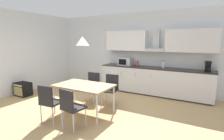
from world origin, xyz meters
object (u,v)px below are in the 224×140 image
(bottle_red, at_px, (138,64))
(bottle_white, at_px, (163,65))
(chair_near_right, at_px, (70,105))
(chair_near_left, at_px, (49,100))
(chair_far_left, at_px, (92,84))
(dining_table, at_px, (84,87))
(microwave, at_px, (125,61))
(guitar_amp, at_px, (23,89))
(coffee_maker, at_px, (208,66))
(chair_far_right, at_px, (111,87))
(pendant_lamp, at_px, (82,41))

(bottle_red, distance_m, bottle_white, 0.86)
(chair_near_right, distance_m, chair_near_left, 0.62)
(chair_far_left, bearing_deg, bottle_white, 43.74)
(dining_table, bearing_deg, chair_near_left, -110.77)
(bottle_white, relative_size, chair_near_right, 0.30)
(microwave, height_order, guitar_amp, microwave)
(coffee_maker, distance_m, bottle_white, 1.29)
(chair_near_right, xyz_separation_m, guitar_amp, (-2.98, 0.95, -0.31))
(bottle_red, bearing_deg, microwave, 174.12)
(chair_far_right, relative_size, guitar_amp, 1.67)
(microwave, distance_m, chair_near_right, 3.27)
(microwave, distance_m, bottle_red, 0.50)
(bottle_red, height_order, chair_near_left, bottle_red)
(chair_near_left, bearing_deg, dining_table, 69.23)
(chair_near_left, bearing_deg, bottle_white, 62.76)
(chair_near_left, bearing_deg, guitar_amp, 158.11)
(bottle_red, xyz_separation_m, guitar_amp, (-3.18, -2.22, -0.80))
(coffee_maker, relative_size, pendant_lamp, 0.94)
(coffee_maker, relative_size, chair_near_right, 0.34)
(microwave, bearing_deg, coffee_maker, 0.57)
(chair_far_left, relative_size, chair_near_left, 1.00)
(coffee_maker, xyz_separation_m, chair_near_right, (-2.35, -3.24, -0.55))
(bottle_red, height_order, chair_far_right, bottle_red)
(chair_far_right, bearing_deg, chair_near_left, -110.72)
(coffee_maker, height_order, chair_far_left, coffee_maker)
(chair_far_left, bearing_deg, chair_far_right, 0.00)
(chair_near_right, distance_m, chair_far_left, 1.76)
(pendant_lamp, bearing_deg, guitar_amp, 177.26)
(chair_far_left, bearing_deg, bottle_red, 61.09)
(bottle_red, bearing_deg, chair_near_right, -93.72)
(chair_near_left, distance_m, chair_far_right, 1.75)
(dining_table, xyz_separation_m, guitar_amp, (-2.67, 0.13, -0.46))
(microwave, bearing_deg, chair_far_left, -102.60)
(bottle_white, relative_size, dining_table, 0.19)
(coffee_maker, relative_size, bottle_red, 1.45)
(bottle_red, relative_size, pendant_lamp, 0.65)
(bottle_red, height_order, bottle_white, bottle_white)
(chair_near_left, bearing_deg, chair_far_left, 90.61)
(dining_table, bearing_deg, chair_near_right, -69.34)
(microwave, relative_size, bottle_red, 2.31)
(guitar_amp, bearing_deg, bottle_white, 29.84)
(bottle_white, distance_m, chair_far_right, 2.00)
(coffee_maker, height_order, guitar_amp, coffee_maker)
(coffee_maker, relative_size, bottle_white, 1.13)
(dining_table, bearing_deg, guitar_amp, 177.26)
(coffee_maker, height_order, dining_table, coffee_maker)
(chair_far_left, xyz_separation_m, chair_far_right, (0.64, 0.00, 0.00))
(dining_table, distance_m, chair_far_left, 0.90)
(coffee_maker, xyz_separation_m, pendant_lamp, (-2.65, -2.42, 0.73))
(pendant_lamp, bearing_deg, microwave, 89.42)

